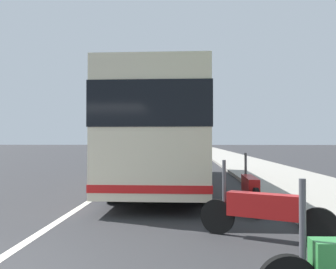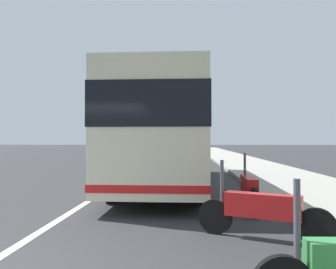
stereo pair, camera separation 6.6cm
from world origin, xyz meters
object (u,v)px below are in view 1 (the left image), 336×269
object	(u,v)px
coach_bus	(167,131)
car_far_distant	(152,146)
motorcycle_mid_row	(264,211)
motorcycle_by_tree	(250,189)
car_ahead_same_lane	(177,146)

from	to	relation	value
coach_bus	car_far_distant	xyz separation A→B (m)	(35.99, 3.76, -1.19)
coach_bus	motorcycle_mid_row	bearing A→B (deg)	-163.74
motorcycle_by_tree	car_ahead_same_lane	xyz separation A→B (m)	(41.84, 2.55, 0.22)
motorcycle_by_tree	motorcycle_mid_row	bearing A→B (deg)	176.74
coach_bus	motorcycle_mid_row	distance (m)	7.17
car_far_distant	car_ahead_same_lane	world-z (taller)	car_ahead_same_lane
car_ahead_same_lane	coach_bus	bearing A→B (deg)	179.36
coach_bus	car_ahead_same_lane	bearing A→B (deg)	1.48
motorcycle_mid_row	motorcycle_by_tree	world-z (taller)	motorcycle_by_tree
coach_bus	car_far_distant	world-z (taller)	coach_bus
coach_bus	motorcycle_by_tree	xyz separation A→B (m)	(-4.35, -2.10, -1.41)
motorcycle_mid_row	car_far_distant	world-z (taller)	car_far_distant
coach_bus	car_far_distant	distance (m)	36.21
motorcycle_by_tree	car_far_distant	world-z (taller)	car_far_distant
coach_bus	car_far_distant	bearing A→B (deg)	6.75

